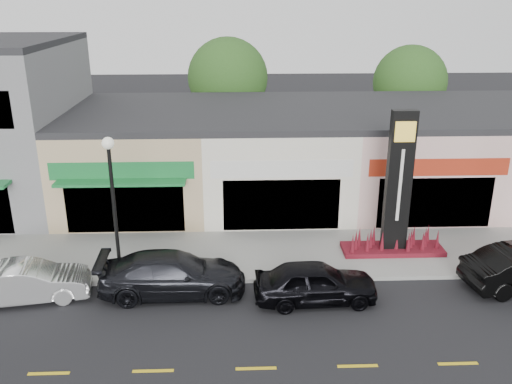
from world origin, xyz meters
TOP-DOWN VIEW (x-y plane):
  - ground at (0.00, 0.00)m, footprint 120.00×120.00m
  - sidewalk at (0.00, 4.35)m, footprint 52.00×4.30m
  - curb at (0.00, 2.10)m, footprint 52.00×0.20m
  - shop_beige at (-8.50, 11.46)m, footprint 7.00×10.85m
  - shop_cream at (-1.50, 11.47)m, footprint 7.00×10.01m
  - shop_pink_w at (5.50, 11.47)m, footprint 7.00×10.01m
  - tree_rear_west at (-4.00, 19.50)m, footprint 5.20×5.20m
  - tree_rear_mid at (8.00, 19.50)m, footprint 4.80×4.80m
  - lamp_west_near at (-8.00, 2.50)m, footprint 0.44×0.44m
  - pylon_sign at (3.00, 4.20)m, footprint 4.20×1.30m
  - car_white_van at (-10.95, 1.15)m, footprint 2.19×4.44m
  - car_dark_sedan at (-5.88, 1.42)m, footprint 2.34×5.37m
  - car_black_sedan at (-0.76, 0.68)m, footprint 1.93×4.41m

SIDE VIEW (x-z plane):
  - ground at x=0.00m, z-range 0.00..0.00m
  - sidewalk at x=0.00m, z-range 0.00..0.15m
  - curb at x=0.00m, z-range 0.00..0.15m
  - car_white_van at x=-10.95m, z-range 0.00..1.40m
  - car_black_sedan at x=-0.76m, z-range 0.00..1.48m
  - car_dark_sedan at x=-5.88m, z-range 0.00..1.54m
  - pylon_sign at x=3.00m, z-range -0.73..5.27m
  - shop_cream at x=-1.50m, z-range 0.00..4.80m
  - shop_pink_w at x=5.50m, z-range 0.00..4.80m
  - shop_beige at x=-8.50m, z-range 0.00..4.80m
  - lamp_west_near at x=-8.00m, z-range 0.74..6.21m
  - tree_rear_mid at x=8.00m, z-range 1.24..8.53m
  - tree_rear_west at x=-4.00m, z-range 1.30..9.13m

